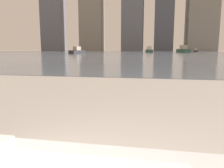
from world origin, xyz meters
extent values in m
cube|color=slate|center=(0.00, 62.00, 0.01)|extent=(180.00, 110.00, 0.01)
cube|color=#2D2D33|center=(-15.21, 44.46, 0.36)|extent=(2.51, 4.22, 0.70)
cube|color=#B2A893|center=(-15.21, 44.46, 1.11)|extent=(1.40, 1.73, 0.80)
cube|color=#335647|center=(-0.50, 64.59, 0.42)|extent=(2.29, 4.91, 0.83)
cube|color=silver|center=(-0.50, 64.59, 1.31)|extent=(1.42, 1.92, 0.94)
cube|color=#2D2D33|center=(14.94, 79.20, 0.30)|extent=(1.21, 3.30, 0.57)
cube|color=silver|center=(14.94, 79.20, 0.91)|extent=(0.85, 1.25, 0.65)
cube|color=#335647|center=(9.18, 66.34, 0.50)|extent=(3.49, 5.95, 0.99)
cube|color=#B2A893|center=(9.18, 66.34, 1.56)|extent=(1.96, 2.43, 1.13)
cube|color=slate|center=(-54.93, 118.00, 26.17)|extent=(12.24, 7.26, 52.34)
cube|color=slate|center=(-10.15, 118.00, 26.12)|extent=(10.85, 11.99, 52.24)
cube|color=#4C515B|center=(5.64, 118.00, 19.03)|extent=(9.29, 12.39, 38.07)
camera|label=1|loc=(0.53, 0.06, 0.92)|focal=35.00mm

